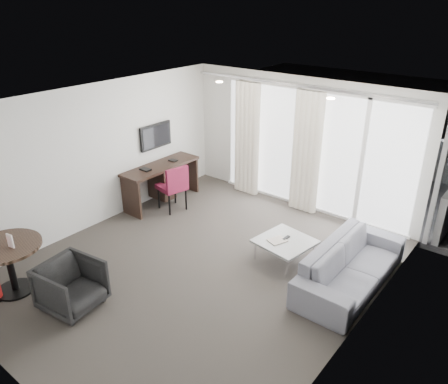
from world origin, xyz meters
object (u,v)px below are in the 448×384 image
Objects in this scene: desk at (162,184)px; round_table at (11,268)px; tub_armchair at (71,286)px; sofa at (351,265)px; coffee_table at (284,250)px; rattan_chair_a at (379,188)px; rattan_chair_b at (404,173)px; desk_chair at (172,187)px.

desk is 1.80× the size of round_table.
tub_armchair is 0.34× the size of sofa.
sofa is (1.11, 0.06, 0.14)m from coffee_table.
rattan_chair_a reaches higher than coffee_table.
tub_armchair is at bearing -122.40° from rattan_chair_a.
sofa is (4.25, -0.25, -0.08)m from desk.
desk is at bearing -155.69° from rattan_chair_a.
coffee_table is at bearing -38.32° from tub_armchair.
round_table is 1.09× the size of rattan_chair_b.
coffee_table is 0.91× the size of rattan_chair_b.
rattan_chair_b reaches higher than coffee_table.
sofa is at bearing -89.26° from rattan_chair_b.
sofa is 2.49× the size of rattan_chair_b.
desk is 4.45m from rattan_chair_a.
sofa is at bearing 9.96° from desk_chair.
rattan_chair_a reaches higher than tub_armchair.
coffee_table is at bearing 49.86° from round_table.
rattan_chair_b is (2.28, 6.74, 0.10)m from tub_armchair.
coffee_table is (3.15, -0.31, -0.23)m from desk.
tub_armchair is 3.29m from coffee_table.
round_table is 0.44× the size of sofa.
round_table reaches higher than rattan_chair_a.
rattan_chair_a is at bearing 82.20° from coffee_table.
round_table is 1.04m from tub_armchair.
sofa is (3.85, -0.14, -0.15)m from desk_chair.
desk reaches higher than tub_armchair.
desk_chair reaches higher than desk.
rattan_chair_a is at bearing 37.00° from desk.
desk is at bearing 17.42° from tub_armchair.
desk is 2.15× the size of coffee_table.
rattan_chair_b is at bearing 7.37° from sofa.
desk is 4.26m from sofa.
rattan_chair_b is (3.27, 7.07, 0.06)m from round_table.
round_table is at bearing 100.68° from tub_armchair.
desk_chair is 2.77m from coffee_table.
coffee_table is (2.75, -0.20, -0.30)m from desk_chair.
rattan_chair_a is 0.95m from rattan_chair_b.
tub_armchair is 6.18m from rattan_chair_a.
rattan_chair_b reaches higher than round_table.
rattan_chair_b reaches higher than tub_armchair.
round_table is at bearing -82.08° from desk.
rattan_chair_a is (0.41, 2.98, 0.18)m from coffee_table.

